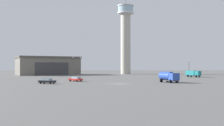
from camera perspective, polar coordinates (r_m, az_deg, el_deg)
ground_plane at (r=67.94m, az=1.43°, el=-4.57°), size 400.00×400.00×0.00m
control_tower at (r=147.42m, az=3.02°, el=6.17°), size 9.37×9.37×42.93m
hangar at (r=138.98m, az=-13.99°, el=-0.57°), size 35.65×29.85×9.45m
truck_box_teal at (r=112.26m, az=17.46°, el=-2.19°), size 5.70×6.21×2.68m
truck_fuel_tanker_blue at (r=74.09m, az=12.34°, el=-2.91°), size 4.83×6.60×3.04m
car_red at (r=78.40m, az=-8.00°, el=-3.49°), size 4.44×4.07×1.37m
car_black at (r=69.50m, az=-14.13°, el=-3.85°), size 4.75×3.22×1.37m
light_post_west at (r=127.46m, az=16.61°, el=-0.66°), size 0.44×0.44×7.46m
light_post_east at (r=119.18m, az=-6.95°, el=-0.36°), size 0.44×0.44×8.75m
light_post_centre at (r=114.94m, az=-8.55°, el=-0.41°), size 0.44×0.44×8.53m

